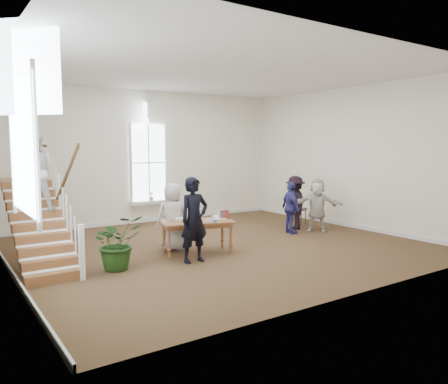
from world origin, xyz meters
TOP-DOWN VIEW (x-y plane):
  - ground at (0.00, 0.00)m, footprint 10.00×10.00m
  - room_shell at (-0.00, 4.39)m, footprint 10.49×10.00m
  - staircase at (-4.34, 0.75)m, footprint 1.10×4.10m
  - library_table at (-0.90, -0.36)m, footprint 1.89×1.29m
  - police_officer at (-1.36, -1.01)m, footprint 0.73×0.50m
  - elderly_woman at (-1.26, 0.24)m, footprint 0.93×0.71m
  - person_yellow at (-0.96, 0.74)m, footprint 0.80×0.65m
  - woman_cluster_a at (2.65, 0.18)m, footprint 0.58×0.97m
  - woman_cluster_b at (3.25, 0.63)m, footprint 1.01×1.25m
  - woman_cluster_c at (3.55, -0.02)m, footprint 1.40×1.44m
  - floor_plant at (-3.02, -0.63)m, footprint 1.12×0.99m
  - side_chair at (3.90, 1.30)m, footprint 0.64×0.64m

SIDE VIEW (x-z plane):
  - ground at x=0.00m, z-range 0.00..0.00m
  - room_shell at x=0.00m, z-range -4.60..5.40m
  - floor_plant at x=-3.02m, z-range 0.00..1.17m
  - side_chair at x=3.90m, z-range 0.07..1.18m
  - library_table at x=-0.90m, z-range 0.29..1.16m
  - person_yellow at x=-0.96m, z-range 0.00..1.53m
  - woman_cluster_a at x=2.65m, z-range 0.00..1.55m
  - woman_cluster_c at x=3.55m, z-range 0.00..1.64m
  - woman_cluster_b at x=3.25m, z-range 0.00..1.69m
  - elderly_woman at x=-1.26m, z-range 0.00..1.71m
  - police_officer at x=-1.36m, z-range 0.00..1.93m
  - staircase at x=-4.34m, z-range 0.16..3.08m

